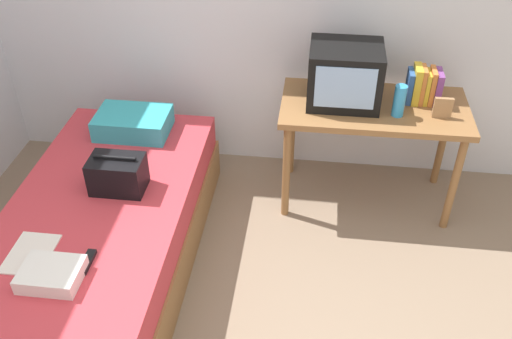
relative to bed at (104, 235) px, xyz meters
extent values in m
cube|color=olive|center=(0.00, 0.00, -0.10)|extent=(1.00, 2.00, 0.28)
cube|color=#C63842|center=(0.00, 0.00, 0.15)|extent=(0.97, 1.94, 0.21)
cube|color=olive|center=(1.53, 0.85, 0.47)|extent=(1.16, 0.60, 0.04)
cylinder|color=olive|center=(1.01, 0.61, 0.10)|extent=(0.05, 0.05, 0.70)
cylinder|color=olive|center=(2.05, 0.61, 0.10)|extent=(0.05, 0.05, 0.70)
cylinder|color=olive|center=(1.01, 1.09, 0.10)|extent=(0.05, 0.05, 0.70)
cylinder|color=olive|center=(2.05, 1.09, 0.10)|extent=(0.05, 0.05, 0.70)
cube|color=black|center=(1.33, 0.88, 0.67)|extent=(0.44, 0.38, 0.36)
cube|color=#8CB2E0|center=(1.33, 0.68, 0.68)|extent=(0.35, 0.01, 0.26)
cylinder|color=#3399DB|center=(1.66, 0.74, 0.59)|extent=(0.07, 0.07, 0.20)
cube|color=#2D5699|center=(1.73, 0.93, 0.59)|extent=(0.03, 0.14, 0.20)
cube|color=gold|center=(1.77, 0.93, 0.61)|extent=(0.04, 0.15, 0.23)
cube|color=#CC7233|center=(1.81, 0.93, 0.60)|extent=(0.03, 0.14, 0.23)
cube|color=gold|center=(1.83, 0.93, 0.59)|extent=(0.03, 0.14, 0.20)
cube|color=#CC7233|center=(1.86, 0.93, 0.60)|extent=(0.03, 0.14, 0.22)
cube|color=#7A3D89|center=(1.90, 0.93, 0.59)|extent=(0.04, 0.16, 0.21)
cube|color=#9E754C|center=(1.91, 0.74, 0.56)|extent=(0.11, 0.02, 0.13)
cube|color=#33A8B7|center=(0.00, 0.72, 0.32)|extent=(0.46, 0.32, 0.14)
cube|color=black|center=(0.09, 0.13, 0.35)|extent=(0.30, 0.20, 0.20)
cylinder|color=black|center=(0.09, 0.13, 0.47)|extent=(0.24, 0.02, 0.02)
cube|color=white|center=(-0.18, -0.43, 0.26)|extent=(0.21, 0.29, 0.01)
cube|color=black|center=(0.12, -0.45, 0.26)|extent=(0.04, 0.16, 0.02)
cube|color=white|center=(0.00, -0.58, 0.29)|extent=(0.28, 0.22, 0.08)
camera|label=1|loc=(1.17, -2.26, 2.25)|focal=39.52mm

